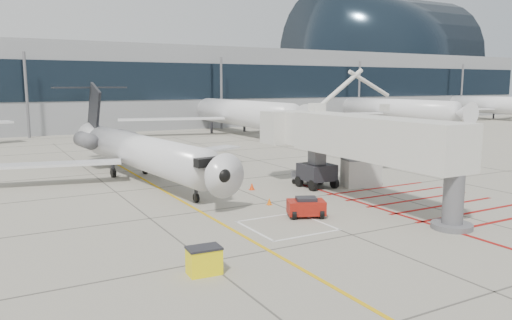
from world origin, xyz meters
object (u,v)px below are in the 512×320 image
jet_bridge (372,146)px  spill_bin (204,260)px  regional_jet (152,136)px  pushback_tug (306,206)px

jet_bridge → spill_bin: 15.42m
spill_bin → regional_jet: bearing=82.6°
regional_jet → spill_bin: 18.89m
pushback_tug → jet_bridge: bearing=30.6°
regional_jet → pushback_tug: regional_jet is taller
pushback_tug → regional_jet: bearing=134.2°
regional_jet → jet_bridge: bearing=-56.5°
regional_jet → spill_bin: size_ratio=21.94×
jet_bridge → pushback_tug: 6.24m
pushback_tug → spill_bin: bearing=-124.9°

